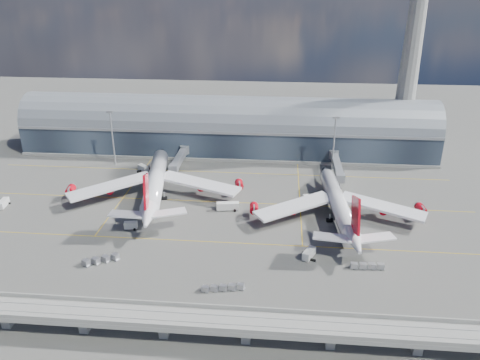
# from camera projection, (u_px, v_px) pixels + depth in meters

# --- Properties ---
(ground) EXTENTS (500.00, 500.00, 0.00)m
(ground) POSITION_uv_depth(u_px,v_px,m) (202.00, 226.00, 164.48)
(ground) COLOR #474744
(ground) RESTS_ON ground
(taxi_lines) EXTENTS (200.00, 80.12, 0.01)m
(taxi_lines) POSITION_uv_depth(u_px,v_px,m) (211.00, 199.00, 184.67)
(taxi_lines) COLOR gold
(taxi_lines) RESTS_ON ground
(terminal) EXTENTS (200.00, 30.00, 28.00)m
(terminal) POSITION_uv_depth(u_px,v_px,m) (227.00, 129.00, 231.17)
(terminal) COLOR #1F2733
(terminal) RESTS_ON ground
(control_tower) EXTENTS (19.00, 19.00, 103.00)m
(control_tower) POSITION_uv_depth(u_px,v_px,m) (413.00, 46.00, 212.62)
(control_tower) COLOR gray
(control_tower) RESTS_ON ground
(guideway) EXTENTS (220.00, 8.50, 7.20)m
(guideway) POSITION_uv_depth(u_px,v_px,m) (163.00, 319.00, 112.15)
(guideway) COLOR gray
(guideway) RESTS_ON ground
(floodlight_mast_left) EXTENTS (3.00, 0.70, 25.70)m
(floodlight_mast_left) POSITION_uv_depth(u_px,v_px,m) (112.00, 137.00, 213.42)
(floodlight_mast_left) COLOR gray
(floodlight_mast_left) RESTS_ON ground
(floodlight_mast_right) EXTENTS (3.00, 0.70, 25.70)m
(floodlight_mast_right) POSITION_uv_depth(u_px,v_px,m) (334.00, 143.00, 205.12)
(floodlight_mast_right) COLOR gray
(floodlight_mast_right) RESTS_ON ground
(airliner_left) EXTENTS (69.68, 73.35, 22.41)m
(airliner_left) POSITION_uv_depth(u_px,v_px,m) (155.00, 183.00, 183.16)
(airliner_left) COLOR white
(airliner_left) RESTS_ON ground
(airliner_right) EXTENTS (63.94, 66.85, 21.20)m
(airliner_right) POSITION_uv_depth(u_px,v_px,m) (338.00, 205.00, 167.60)
(airliner_right) COLOR white
(airliner_right) RESTS_ON ground
(jet_bridge_left) EXTENTS (4.40, 28.00, 7.25)m
(jet_bridge_left) POSITION_uv_depth(u_px,v_px,m) (180.00, 158.00, 212.48)
(jet_bridge_left) COLOR gray
(jet_bridge_left) RESTS_ON ground
(jet_bridge_right) EXTENTS (4.40, 32.00, 7.25)m
(jet_bridge_right) POSITION_uv_depth(u_px,v_px,m) (337.00, 164.00, 204.88)
(jet_bridge_right) COLOR gray
(jet_bridge_right) RESTS_ON ground
(service_truck_0) EXTENTS (2.99, 6.70, 2.68)m
(service_truck_0) POSITION_uv_depth(u_px,v_px,m) (3.00, 203.00, 178.11)
(service_truck_0) COLOR silver
(service_truck_0) RESTS_ON ground
(service_truck_1) EXTENTS (4.78, 2.86, 2.60)m
(service_truck_1) POSITION_uv_depth(u_px,v_px,m) (131.00, 225.00, 162.43)
(service_truck_1) COLOR silver
(service_truck_1) RESTS_ON ground
(service_truck_2) EXTENTS (8.65, 3.61, 3.04)m
(service_truck_2) POSITION_uv_depth(u_px,v_px,m) (228.00, 206.00, 175.50)
(service_truck_2) COLOR silver
(service_truck_2) RESTS_ON ground
(service_truck_3) EXTENTS (4.57, 6.23, 2.82)m
(service_truck_3) POSITION_uv_depth(u_px,v_px,m) (309.00, 254.00, 145.54)
(service_truck_3) COLOR silver
(service_truck_3) RESTS_ON ground
(service_truck_4) EXTENTS (3.37, 5.10, 2.72)m
(service_truck_4) POSITION_uv_depth(u_px,v_px,m) (307.00, 200.00, 180.96)
(service_truck_4) COLOR silver
(service_truck_4) RESTS_ON ground
(service_truck_5) EXTENTS (5.88, 5.52, 2.82)m
(service_truck_5) POSITION_uv_depth(u_px,v_px,m) (143.00, 168.00, 210.67)
(service_truck_5) COLOR silver
(service_truck_5) RESTS_ON ground
(cargo_train_0) EXTENTS (10.87, 6.79, 1.89)m
(cargo_train_0) POSITION_uv_depth(u_px,v_px,m) (101.00, 260.00, 143.34)
(cargo_train_0) COLOR gray
(cargo_train_0) RESTS_ON ground
(cargo_train_1) EXTENTS (12.29, 3.94, 1.62)m
(cargo_train_1) POSITION_uv_depth(u_px,v_px,m) (223.00, 288.00, 130.64)
(cargo_train_1) COLOR gray
(cargo_train_1) RESTS_ON ground
(cargo_train_2) EXTENTS (10.45, 2.07, 1.73)m
(cargo_train_2) POSITION_uv_depth(u_px,v_px,m) (367.00, 266.00, 140.33)
(cargo_train_2) COLOR gray
(cargo_train_2) RESTS_ON ground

